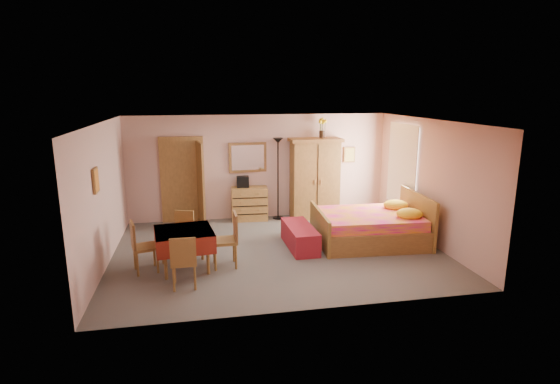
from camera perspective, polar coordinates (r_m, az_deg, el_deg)
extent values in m
plane|color=#6A635D|center=(8.93, -0.27, -7.66)|extent=(6.50, 6.50, 0.00)
plane|color=brown|center=(8.37, -0.29, 9.22)|extent=(6.50, 6.50, 0.00)
cube|color=#C89B91|center=(10.98, -2.68, 3.29)|extent=(6.50, 0.10, 2.60)
cube|color=#C89B91|center=(6.20, 3.99, -4.44)|extent=(6.50, 0.10, 2.60)
cube|color=#C89B91|center=(8.59, -22.10, -0.42)|extent=(0.10, 5.00, 2.60)
cube|color=#C89B91|center=(9.68, 18.99, 1.27)|extent=(0.10, 5.00, 2.60)
cube|color=#9E6B35|center=(10.90, -12.58, 1.45)|extent=(1.06, 0.12, 2.15)
cube|color=white|center=(10.68, 15.70, 3.36)|extent=(0.08, 1.40, 1.95)
cube|color=orange|center=(7.93, -22.94, 1.40)|extent=(0.04, 0.32, 0.42)
cube|color=#D8BF59|center=(11.48, 9.05, 4.84)|extent=(0.30, 0.04, 0.40)
cube|color=#B07A3B|center=(10.91, -4.00, -1.53)|extent=(0.91, 0.49, 0.83)
cube|color=silver|center=(10.89, -4.23, 4.52)|extent=(0.95, 0.11, 0.75)
cube|color=black|center=(10.81, -4.89, 1.33)|extent=(0.30, 0.23, 0.27)
cube|color=black|center=(10.87, -0.26, 1.71)|extent=(0.29, 0.29, 2.04)
cube|color=olive|center=(11.01, 4.55, 1.77)|extent=(1.29, 0.67, 2.02)
cube|color=yellow|center=(10.97, 5.53, 8.34)|extent=(0.20, 0.20, 0.49)
cube|color=#E4168E|center=(9.47, 11.55, -3.41)|extent=(2.35, 1.90, 1.04)
cube|color=maroon|center=(9.06, 2.61, -5.84)|extent=(0.54, 1.38, 0.46)
cube|color=maroon|center=(8.13, -12.34, -7.36)|extent=(1.12, 1.12, 0.73)
cube|color=olive|center=(7.39, -12.45, -8.77)|extent=(0.42, 0.42, 0.91)
cube|color=#A06E36|center=(8.75, -12.74, -5.43)|extent=(0.51, 0.51, 0.87)
cube|color=olive|center=(8.16, -17.20, -6.81)|extent=(0.52, 0.52, 0.94)
cube|color=olive|center=(8.08, -7.27, -6.25)|extent=(0.46, 0.46, 1.01)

